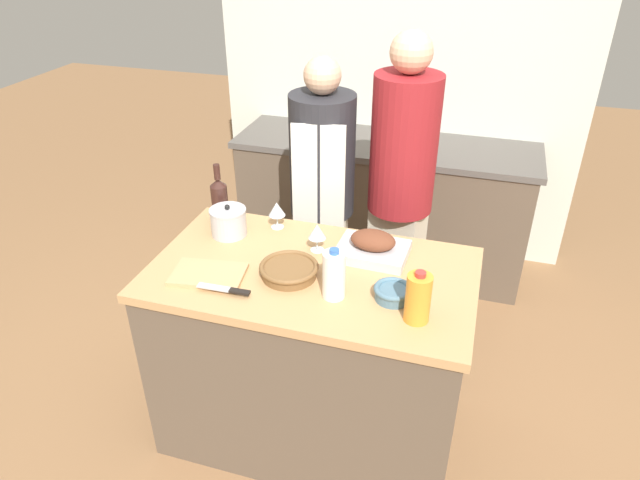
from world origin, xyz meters
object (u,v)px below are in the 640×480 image
milk_jug (334,275)px  person_cook_guest (401,185)px  cutting_board (208,274)px  juice_jug (418,298)px  wine_glass_left (317,232)px  wine_bottle_green (219,198)px  roasting_pan (373,247)px  wine_glass_right (277,210)px  condiment_bottle_short (427,146)px  mixing_bowl (393,292)px  condiment_bottle_tall (339,135)px  knife_chef (225,289)px  person_cook_aproned (322,192)px  stock_pot (229,222)px  wicker_basket (289,270)px

milk_jug → person_cook_guest: (0.09, 0.98, -0.05)m
cutting_board → milk_jug: (0.53, 0.02, 0.09)m
juice_jug → wine_glass_left: size_ratio=1.61×
milk_jug → wine_bottle_green: (-0.69, 0.45, 0.01)m
wine_bottle_green → milk_jug: bearing=-32.9°
roasting_pan → milk_jug: (-0.08, -0.33, 0.05)m
wine_bottle_green → person_cook_guest: bearing=34.1°
wine_glass_right → condiment_bottle_short: size_ratio=0.91×
mixing_bowl → condiment_bottle_tall: size_ratio=1.00×
wine_glass_right → condiment_bottle_short: bearing=64.8°
wine_glass_left → knife_chef: 0.49m
cutting_board → knife_chef: knife_chef is taller
cutting_board → person_cook_aproned: (0.20, 0.96, -0.04)m
roasting_pan → mixing_bowl: size_ratio=2.05×
stock_pot → mixing_bowl: size_ratio=1.11×
wine_glass_left → roasting_pan: bearing=6.1°
wicker_basket → wine_glass_left: wine_glass_left is taller
condiment_bottle_short → wine_bottle_green: bearing=-125.8°
wine_glass_left → person_cook_aproned: person_cook_aproned is taller
roasting_pan → stock_pot: bearing=-179.4°
cutting_board → mixing_bowl: size_ratio=2.12×
condiment_bottle_tall → condiment_bottle_short: (0.57, -0.02, -0.00)m
wicker_basket → cutting_board: size_ratio=0.77×
wicker_basket → mixing_bowl: bearing=-4.3°
milk_jug → condiment_bottle_tall: 1.68m
mixing_bowl → wicker_basket: bearing=175.7°
roasting_pan → person_cook_guest: bearing=89.1°
wine_glass_left → person_cook_aproned: 0.67m
roasting_pan → person_cook_guest: (0.01, 0.65, 0.00)m
cutting_board → person_cook_guest: bearing=58.0°
wine_glass_right → person_cook_aproned: 0.52m
wicker_basket → wine_glass_right: bearing=117.2°
knife_chef → wine_bottle_green: bearing=116.9°
juice_jug → condiment_bottle_short: (-0.19, 1.66, -0.06)m
stock_pot → condiment_bottle_tall: stock_pot is taller
stock_pot → cutting_board: bearing=-79.7°
wine_bottle_green → condiment_bottle_short: wine_bottle_green is taller
wicker_basket → stock_pot: stock_pot is taller
cutting_board → condiment_bottle_tall: (0.11, 1.65, 0.03)m
knife_chef → condiment_bottle_tall: 1.74m
cutting_board → knife_chef: bearing=-37.3°
mixing_bowl → wine_glass_right: size_ratio=1.15×
cutting_board → person_cook_aproned: 0.98m
knife_chef → condiment_bottle_tall: condiment_bottle_tall is taller
wicker_basket → stock_pot: size_ratio=1.46×
person_cook_guest → mixing_bowl: bearing=-66.9°
wicker_basket → condiment_bottle_short: (0.36, 1.53, 0.01)m
juice_jug → condiment_bottle_short: size_ratio=1.45×
juice_jug → knife_chef: (-0.74, -0.06, -0.08)m
mixing_bowl → milk_jug: size_ratio=0.70×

